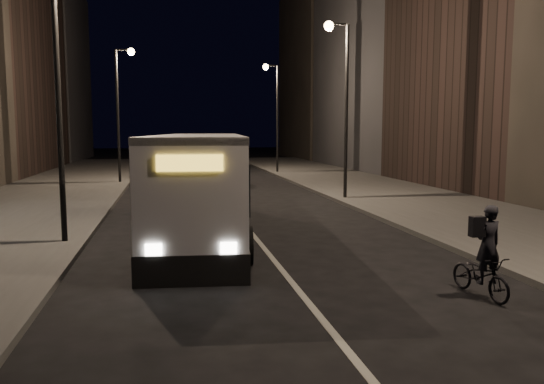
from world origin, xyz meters
name	(u,v)px	position (x,y,z in m)	size (l,w,h in m)	color
ground	(284,273)	(0.00, 0.00, 0.00)	(180.00, 180.00, 0.00)	black
sidewalk_right	(385,193)	(8.50, 14.00, 0.08)	(7.00, 70.00, 0.16)	#3D3D3A
sidewalk_left	(40,201)	(-8.50, 14.00, 0.08)	(7.00, 70.00, 0.16)	#3D3D3A
building_row_right	(410,37)	(16.00, 27.50, 10.50)	(8.00, 61.00, 21.00)	black
streetlight_right_mid	(341,86)	(5.33, 12.00, 5.36)	(1.20, 0.44, 8.12)	black
streetlight_right_far	(274,103)	(5.33, 28.00, 5.36)	(1.20, 0.44, 8.12)	black
streetlight_left_near	(67,57)	(-5.33, 4.00, 5.36)	(1.20, 0.44, 8.12)	black
streetlight_left_far	(122,97)	(-5.33, 22.00, 5.36)	(1.20, 0.44, 8.12)	black
city_bus	(201,180)	(-1.60, 5.12, 1.74)	(3.67, 12.00, 3.19)	silver
cyclist_on_bicycle	(483,266)	(3.51, -2.54, 0.63)	(0.79, 1.70, 1.89)	black
car_near	(227,174)	(0.80, 19.87, 0.72)	(1.71, 4.25, 1.45)	black
car_mid	(159,168)	(-3.27, 25.92, 0.68)	(1.45, 4.16, 1.37)	#3F3E41
car_far	(211,163)	(0.80, 31.44, 0.65)	(1.82, 4.48, 1.30)	black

